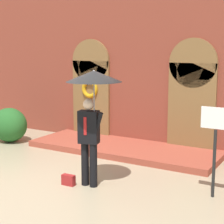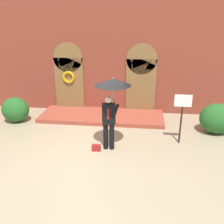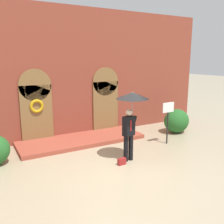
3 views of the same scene
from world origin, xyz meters
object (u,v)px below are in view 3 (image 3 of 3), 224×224
Objects in this scene: person_with_umbrella at (131,106)px; shrub_right at (176,121)px; handbag at (122,161)px; sign_post at (168,116)px.

shrub_right is at bearing 24.45° from person_with_umbrella.
shrub_right is at bearing 22.21° from handbag.
handbag is 3.06m from sign_post.
shrub_right is (1.44, 0.99, -0.60)m from sign_post.
handbag is 4.60m from shrub_right.
shrub_right is (4.17, 1.88, 0.45)m from handbag.
person_with_umbrella reaches higher than sign_post.
person_with_umbrella is at bearing -162.90° from sign_post.
person_with_umbrella is 1.88m from handbag.
handbag is at bearing -155.77° from shrub_right.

